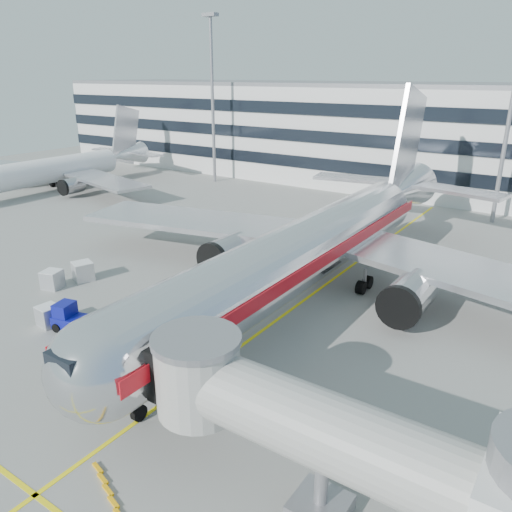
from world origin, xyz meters
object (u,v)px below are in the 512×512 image
Objects in this scene: belt_loader at (173,307)px; baggage_tug at (70,318)px; main_jet at (319,243)px; cargo_container_left at (52,279)px; ramp_worker at (103,326)px; cargo_container_front at (49,316)px; cargo_container_right at (83,271)px.

belt_loader is 7.18m from baggage_tug.
main_jet reaches higher than cargo_container_left.
ramp_worker is at bearing -118.75° from main_jet.
ramp_worker reaches higher than cargo_container_front.
cargo_container_left is 0.92× the size of ramp_worker.
main_jet is 20.95m from cargo_container_front.
cargo_container_left is (-11.71, -2.05, 0.20)m from belt_loader.
cargo_container_right is at bearing 130.33° from ramp_worker.
main_jet is at bearing 32.44° from cargo_container_left.
baggage_tug is 8.25m from cargo_container_left.
cargo_container_front is (5.56, -4.15, -0.03)m from cargo_container_left.
main_jet reaches higher than belt_loader.
cargo_container_front is at bearing 171.98° from ramp_worker.
main_jet is 25.98× the size of ramp_worker.
cargo_container_right is at bearing 136.97° from baggage_tug.
cargo_container_right is (-6.63, 6.19, -0.02)m from baggage_tug.
main_jet is 34.24× the size of cargo_container_front.
belt_loader is 2.41× the size of cargo_container_left.
ramp_worker reaches higher than cargo_container_left.
belt_loader is at bearing 57.00° from ramp_worker.
cargo_container_left is at bearing -106.60° from cargo_container_right.
belt_loader reaches higher than ramp_worker.
belt_loader is at bearing -2.43° from cargo_container_right.
cargo_container_right is at bearing 177.57° from belt_loader.
baggage_tug is at bearing -26.45° from cargo_container_left.
cargo_container_front is at bearing -36.70° from cargo_container_left.
main_jet is 17.51m from ramp_worker.
ramp_worker reaches higher than cargo_container_right.
cargo_container_left is 10.86m from ramp_worker.
main_jet is 22.35m from cargo_container_left.
belt_loader is 2.21× the size of ramp_worker.
main_jet is 11.74× the size of belt_loader.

